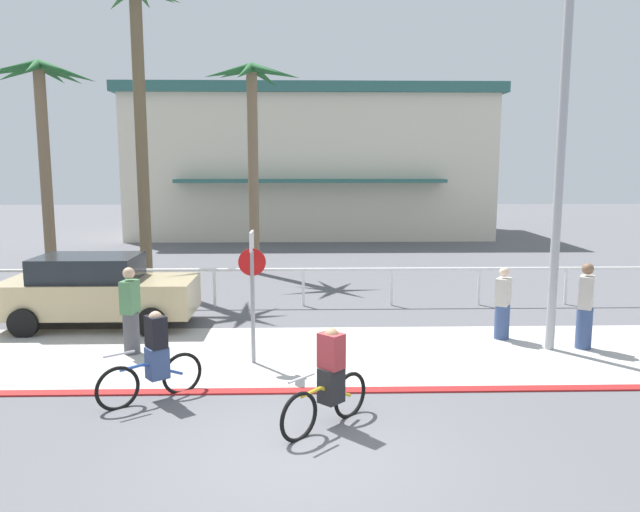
{
  "coord_description": "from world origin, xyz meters",
  "views": [
    {
      "loc": [
        0.03,
        -7.68,
        3.82
      ],
      "look_at": [
        0.39,
        6.0,
        1.74
      ],
      "focal_mm": 34.38,
      "sensor_mm": 36.0,
      "label": 1
    }
  ],
  "objects_px": {
    "palm_tree_2": "(136,63)",
    "pedestrian_0": "(503,306)",
    "palm_tree_3": "(253,118)",
    "cyclist_blue_1": "(154,358)",
    "palm_tree_1": "(41,111)",
    "pedestrian_1": "(131,314)",
    "car_tan_1": "(98,290)",
    "streetlight_curb": "(566,139)",
    "cyclist_yellow_0": "(329,380)",
    "pedestrian_2": "(585,309)",
    "stop_sign_bike_lane": "(252,278)"
  },
  "relations": [
    {
      "from": "palm_tree_2",
      "to": "pedestrian_0",
      "type": "height_order",
      "value": "palm_tree_2"
    },
    {
      "from": "palm_tree_3",
      "to": "cyclist_blue_1",
      "type": "height_order",
      "value": "palm_tree_3"
    },
    {
      "from": "palm_tree_1",
      "to": "pedestrian_1",
      "type": "height_order",
      "value": "palm_tree_1"
    },
    {
      "from": "car_tan_1",
      "to": "pedestrian_0",
      "type": "distance_m",
      "value": 9.26
    },
    {
      "from": "streetlight_curb",
      "to": "cyclist_yellow_0",
      "type": "xyz_separation_m",
      "value": [
        -4.71,
        -3.35,
        -3.58
      ]
    },
    {
      "from": "cyclist_blue_1",
      "to": "pedestrian_2",
      "type": "height_order",
      "value": "pedestrian_2"
    },
    {
      "from": "palm_tree_2",
      "to": "stop_sign_bike_lane",
      "type": "bearing_deg",
      "value": -62.27
    },
    {
      "from": "palm_tree_2",
      "to": "pedestrian_1",
      "type": "xyz_separation_m",
      "value": [
        1.49,
        -6.94,
        -5.93
      ]
    },
    {
      "from": "palm_tree_3",
      "to": "pedestrian_1",
      "type": "xyz_separation_m",
      "value": [
        -1.74,
        -9.22,
        -4.49
      ]
    },
    {
      "from": "palm_tree_2",
      "to": "cyclist_yellow_0",
      "type": "bearing_deg",
      "value": -62.99
    },
    {
      "from": "streetlight_curb",
      "to": "pedestrian_0",
      "type": "distance_m",
      "value": 3.76
    },
    {
      "from": "palm_tree_1",
      "to": "pedestrian_2",
      "type": "distance_m",
      "value": 16.87
    },
    {
      "from": "pedestrian_2",
      "to": "stop_sign_bike_lane",
      "type": "bearing_deg",
      "value": -173.56
    },
    {
      "from": "palm_tree_3",
      "to": "pedestrian_2",
      "type": "height_order",
      "value": "palm_tree_3"
    },
    {
      "from": "palm_tree_1",
      "to": "palm_tree_3",
      "type": "relative_size",
      "value": 0.98
    },
    {
      "from": "palm_tree_1",
      "to": "cyclist_yellow_0",
      "type": "distance_m",
      "value": 15.26
    },
    {
      "from": "cyclist_blue_1",
      "to": "pedestrian_0",
      "type": "distance_m",
      "value": 7.5
    },
    {
      "from": "pedestrian_0",
      "to": "pedestrian_2",
      "type": "bearing_deg",
      "value": -26.62
    },
    {
      "from": "stop_sign_bike_lane",
      "to": "palm_tree_2",
      "type": "xyz_separation_m",
      "value": [
        -3.99,
        7.59,
        5.09
      ]
    },
    {
      "from": "pedestrian_2",
      "to": "pedestrian_0",
      "type": "bearing_deg",
      "value": 153.38
    },
    {
      "from": "stop_sign_bike_lane",
      "to": "palm_tree_2",
      "type": "height_order",
      "value": "palm_tree_2"
    },
    {
      "from": "palm_tree_3",
      "to": "pedestrian_0",
      "type": "distance_m",
      "value": 11.3
    },
    {
      "from": "palm_tree_1",
      "to": "palm_tree_3",
      "type": "bearing_deg",
      "value": 9.88
    },
    {
      "from": "cyclist_yellow_0",
      "to": "car_tan_1",
      "type": "bearing_deg",
      "value": 132.53
    },
    {
      "from": "palm_tree_2",
      "to": "pedestrian_2",
      "type": "relative_size",
      "value": 5.06
    },
    {
      "from": "car_tan_1",
      "to": "pedestrian_2",
      "type": "height_order",
      "value": "pedestrian_2"
    },
    {
      "from": "cyclist_blue_1",
      "to": "pedestrian_0",
      "type": "relative_size",
      "value": 0.93
    },
    {
      "from": "streetlight_curb",
      "to": "palm_tree_1",
      "type": "distance_m",
      "value": 15.79
    },
    {
      "from": "palm_tree_1",
      "to": "pedestrian_2",
      "type": "xyz_separation_m",
      "value": [
        14.14,
        -7.96,
        -4.63
      ]
    },
    {
      "from": "cyclist_blue_1",
      "to": "pedestrian_2",
      "type": "bearing_deg",
      "value": 17.15
    },
    {
      "from": "stop_sign_bike_lane",
      "to": "palm_tree_3",
      "type": "relative_size",
      "value": 0.36
    },
    {
      "from": "streetlight_curb",
      "to": "stop_sign_bike_lane",
      "type": "bearing_deg",
      "value": -175.37
    },
    {
      "from": "stop_sign_bike_lane",
      "to": "pedestrian_0",
      "type": "bearing_deg",
      "value": 15.84
    },
    {
      "from": "streetlight_curb",
      "to": "pedestrian_1",
      "type": "height_order",
      "value": "streetlight_curb"
    },
    {
      "from": "palm_tree_1",
      "to": "stop_sign_bike_lane",
      "type": "bearing_deg",
      "value": -49.79
    },
    {
      "from": "palm_tree_3",
      "to": "pedestrian_0",
      "type": "relative_size",
      "value": 4.46
    },
    {
      "from": "palm_tree_2",
      "to": "pedestrian_1",
      "type": "height_order",
      "value": "palm_tree_2"
    },
    {
      "from": "pedestrian_1",
      "to": "pedestrian_2",
      "type": "xyz_separation_m",
      "value": [
        9.27,
        0.12,
        0.02
      ]
    },
    {
      "from": "palm_tree_3",
      "to": "pedestrian_1",
      "type": "bearing_deg",
      "value": -100.71
    },
    {
      "from": "stop_sign_bike_lane",
      "to": "pedestrian_2",
      "type": "relative_size",
      "value": 1.41
    },
    {
      "from": "pedestrian_2",
      "to": "cyclist_blue_1",
      "type": "bearing_deg",
      "value": -162.85
    },
    {
      "from": "cyclist_yellow_0",
      "to": "pedestrian_1",
      "type": "height_order",
      "value": "pedestrian_1"
    },
    {
      "from": "streetlight_curb",
      "to": "pedestrian_0",
      "type": "xyz_separation_m",
      "value": [
        -0.75,
        1.01,
        -3.54
      ]
    },
    {
      "from": "palm_tree_1",
      "to": "car_tan_1",
      "type": "height_order",
      "value": "palm_tree_1"
    },
    {
      "from": "palm_tree_1",
      "to": "pedestrian_0",
      "type": "height_order",
      "value": "palm_tree_1"
    },
    {
      "from": "stop_sign_bike_lane",
      "to": "car_tan_1",
      "type": "xyz_separation_m",
      "value": [
        -3.87,
        2.82,
        -0.81
      ]
    },
    {
      "from": "pedestrian_1",
      "to": "pedestrian_2",
      "type": "relative_size",
      "value": 0.98
    },
    {
      "from": "stop_sign_bike_lane",
      "to": "palm_tree_2",
      "type": "bearing_deg",
      "value": 117.73
    },
    {
      "from": "palm_tree_2",
      "to": "pedestrian_2",
      "type": "height_order",
      "value": "palm_tree_2"
    },
    {
      "from": "streetlight_curb",
      "to": "pedestrian_1",
      "type": "relative_size",
      "value": 4.21
    }
  ]
}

